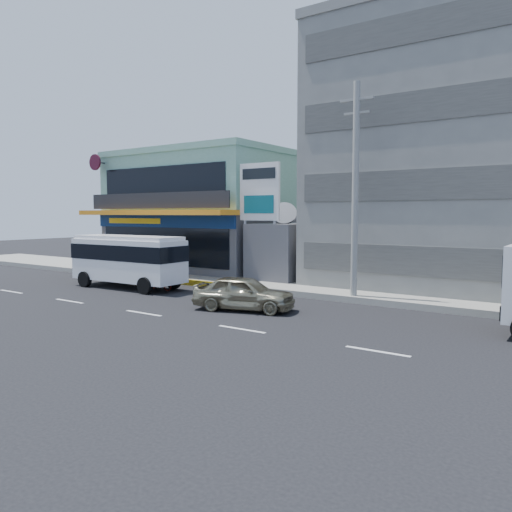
{
  "coord_description": "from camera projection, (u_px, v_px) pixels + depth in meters",
  "views": [
    {
      "loc": [
        15.28,
        -13.98,
        4.08
      ],
      "look_at": [
        2.7,
        4.22,
        2.2
      ],
      "focal_mm": 35.0,
      "sensor_mm": 36.0,
      "label": 1
    }
  ],
  "objects": [
    {
      "name": "gap_structure",
      "position": [
        292.0,
        252.0,
        30.15
      ],
      "size": [
        3.0,
        6.0,
        3.5
      ],
      "primitive_type": "cube",
      "color": "#4A494E",
      "rests_on": "ground"
    },
    {
      "name": "satellite_dish",
      "position": [
        284.0,
        222.0,
        29.18
      ],
      "size": [
        1.5,
        1.5,
        0.15
      ],
      "primitive_type": "cylinder",
      "color": "slate",
      "rests_on": "gap_structure"
    },
    {
      "name": "motorcycle_rider",
      "position": [
        160.0,
        275.0,
        26.65
      ],
      "size": [
        1.92,
        0.83,
        2.4
      ],
      "color": "#58140C",
      "rests_on": "ground"
    },
    {
      "name": "billboard",
      "position": [
        260.0,
        199.0,
        27.87
      ],
      "size": [
        2.6,
        0.18,
        6.9
      ],
      "color": "gray",
      "rests_on": "ground"
    },
    {
      "name": "minibus",
      "position": [
        128.0,
        257.0,
        27.3
      ],
      "size": [
        6.92,
        2.58,
        2.87
      ],
      "color": "white",
      "rests_on": "ground"
    },
    {
      "name": "utility_pole_near",
      "position": [
        355.0,
        190.0,
        22.69
      ],
      "size": [
        1.6,
        0.3,
        10.0
      ],
      "color": "#999993",
      "rests_on": "ground"
    },
    {
      "name": "sedan",
      "position": [
        244.0,
        293.0,
        21.07
      ],
      "size": [
        4.64,
        2.86,
        1.47
      ],
      "primitive_type": "imported",
      "rotation": [
        0.0,
        0.0,
        1.85
      ],
      "color": "#9C9577",
      "rests_on": "ground"
    },
    {
      "name": "ground",
      "position": [
        144.0,
        313.0,
        20.46
      ],
      "size": [
        120.0,
        120.0,
        0.0
      ],
      "primitive_type": "plane",
      "color": "black",
      "rests_on": "ground"
    },
    {
      "name": "sidewalk",
      "position": [
        352.0,
        291.0,
        25.4
      ],
      "size": [
        70.0,
        5.0,
        0.3
      ],
      "primitive_type": "cube",
      "color": "gray",
      "rests_on": "ground"
    },
    {
      "name": "concrete_building",
      "position": [
        484.0,
        159.0,
        26.5
      ],
      "size": [
        16.0,
        12.0,
        14.0
      ],
      "primitive_type": "cube",
      "color": "gray",
      "rests_on": "ground"
    },
    {
      "name": "shop_building",
      "position": [
        211.0,
        215.0,
        36.09
      ],
      "size": [
        12.4,
        11.7,
        8.0
      ],
      "color": "#4A494E",
      "rests_on": "ground"
    }
  ]
}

